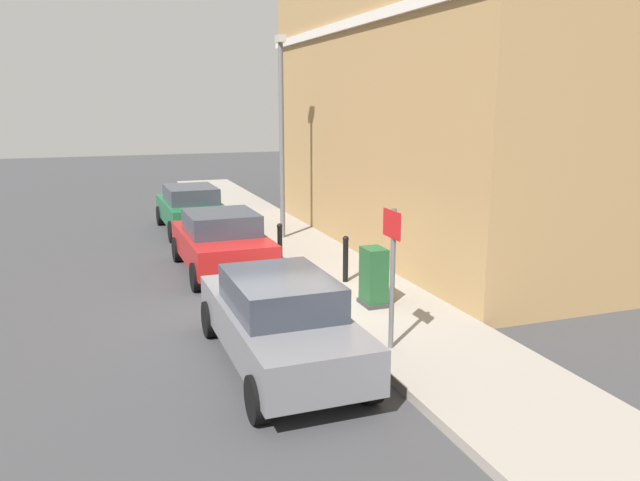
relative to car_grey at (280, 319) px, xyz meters
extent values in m
plane|color=#38383A|center=(0.69, 2.24, -0.76)|extent=(80.00, 80.00, 0.00)
cube|color=gray|center=(2.62, 8.24, -0.69)|extent=(2.55, 30.00, 0.15)
cube|color=#9E7A4C|center=(7.65, 6.80, 3.55)|extent=(7.52, 13.11, 8.62)
cube|color=silver|center=(3.85, 6.80, 5.25)|extent=(0.12, 13.11, 0.24)
cube|color=slate|center=(0.00, 0.02, -0.12)|extent=(1.72, 4.38, 0.65)
cube|color=#2D333D|center=(0.00, -0.05, 0.45)|extent=(1.49, 2.10, 0.53)
cylinder|color=black|center=(-0.80, 1.64, -0.44)|extent=(0.23, 0.64, 0.64)
cylinder|color=black|center=(0.77, 1.65, -0.44)|extent=(0.23, 0.64, 0.64)
cylinder|color=black|center=(-0.77, -1.62, -0.44)|extent=(0.23, 0.64, 0.64)
cylinder|color=black|center=(0.80, -1.61, -0.44)|extent=(0.23, 0.64, 0.64)
cube|color=maroon|center=(0.24, 5.88, -0.12)|extent=(1.91, 3.95, 0.66)
cube|color=#2D333D|center=(0.24, 5.83, 0.46)|extent=(1.65, 1.85, 0.53)
cylinder|color=black|center=(-0.65, 7.28, -0.44)|extent=(0.23, 0.64, 0.64)
cylinder|color=black|center=(1.08, 7.31, -0.44)|extent=(0.23, 0.64, 0.64)
cylinder|color=black|center=(-0.60, 4.46, -0.44)|extent=(0.23, 0.64, 0.64)
cylinder|color=black|center=(1.13, 4.49, -0.44)|extent=(0.23, 0.64, 0.64)
cube|color=#195933|center=(0.27, 11.08, -0.12)|extent=(1.77, 4.01, 0.65)
cube|color=#2D333D|center=(0.27, 10.99, 0.44)|extent=(1.53, 2.09, 0.51)
cylinder|color=black|center=(-0.55, 12.51, -0.44)|extent=(0.23, 0.64, 0.64)
cylinder|color=black|center=(1.04, 12.54, -0.44)|extent=(0.23, 0.64, 0.64)
cylinder|color=black|center=(-0.49, 9.63, -0.44)|extent=(0.23, 0.64, 0.64)
cylinder|color=black|center=(1.10, 9.66, -0.44)|extent=(0.23, 0.64, 0.64)
cube|color=#1E4C28|center=(2.45, 1.87, -0.04)|extent=(0.40, 0.55, 1.15)
cube|color=#333333|center=(2.45, 1.87, -0.57)|extent=(0.46, 0.61, 0.08)
cylinder|color=black|center=(2.55, 3.58, -0.14)|extent=(0.12, 0.12, 0.95)
sphere|color=black|center=(2.55, 3.58, 0.36)|extent=(0.14, 0.14, 0.14)
cylinder|color=black|center=(1.59, 5.48, -0.14)|extent=(0.12, 0.12, 0.95)
sphere|color=black|center=(1.59, 5.48, 0.36)|extent=(0.14, 0.14, 0.14)
cylinder|color=#59595B|center=(1.80, -0.25, 0.54)|extent=(0.08, 0.08, 2.30)
cube|color=white|center=(1.78, -0.25, 1.44)|extent=(0.03, 0.56, 0.40)
cube|color=red|center=(1.76, -0.25, 1.44)|extent=(0.01, 0.60, 0.44)
cylinder|color=#59595B|center=(2.58, 8.57, 2.14)|extent=(0.14, 0.14, 5.50)
cube|color=#A5A599|center=(2.58, 8.57, 5.01)|extent=(0.20, 0.44, 0.20)
camera|label=1|loc=(-2.54, -8.93, 3.30)|focal=35.34mm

